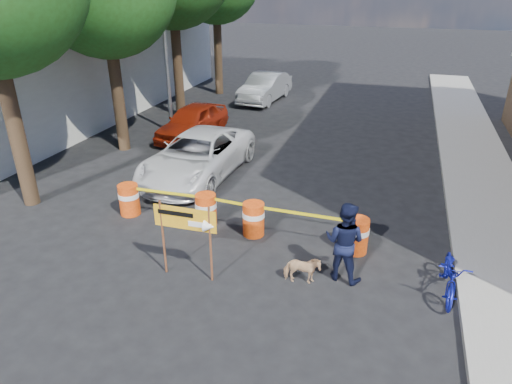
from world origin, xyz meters
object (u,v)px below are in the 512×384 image
Objects in this scene: barrel_far_left at (129,199)px; pedestrian at (344,242)px; barrel_mid_right at (253,218)px; sedan_red at (193,122)px; dog at (302,270)px; detour_sign at (193,225)px; sedan_silver at (265,87)px; barrel_mid_left at (206,209)px; bicycle at (454,257)px; barrel_far_right at (357,235)px; suv_white at (198,156)px.

pedestrian reaches higher than barrel_far_left.
sedan_red reaches higher than barrel_mid_right.
barrel_far_left is at bearing 62.45° from dog.
detour_sign reaches higher than sedan_red.
dog is 10.75m from sedan_red.
barrel_far_left and barrel_mid_right have the same top height.
sedan_silver is at bearing 105.55° from barrel_mid_right.
dog is at bearing -47.54° from sedan_red.
barrel_mid_left is 0.50× the size of bicycle.
barrel_mid_right is at bearing -12.82° from pedestrian.
sedan_silver is (1.05, 6.96, 0.04)m from sedan_red.
barrel_mid_left is 2.59m from detour_sign.
sedan_silver reaches higher than barrel_far_right.
barrel_mid_left reaches higher than dog.
barrel_mid_right is 2.79m from pedestrian.
barrel_mid_right is at bearing 34.73° from dog.
pedestrian is (3.10, 1.01, -0.41)m from detour_sign.
bicycle is 0.44× the size of sedan_red.
detour_sign is 5.87m from suv_white.
bicycle reaches higher than sedan_red.
pedestrian is (-0.18, -1.18, 0.46)m from barrel_far_right.
sedan_red is (-4.89, 6.83, 0.22)m from barrel_mid_right.
detour_sign reaches higher than barrel_mid_left.
sedan_red is (-1.90, 3.70, -0.04)m from suv_white.
sedan_silver reaches higher than sedan_red.
detour_sign is at bearing -64.00° from suv_white.
barrel_far_left is 0.50× the size of bicycle.
bicycle is at bearing -34.57° from sedan_red.
bicycle is (5.35, 1.14, -0.44)m from detour_sign.
barrel_far_left is 1.11× the size of dog.
bicycle is at bearing -26.91° from barrel_far_right.
sedan_silver is at bearing -54.08° from pedestrian.
barrel_far_right is at bearing -0.40° from barrel_far_left.
pedestrian is (6.17, -1.22, 0.46)m from barrel_far_left.
suv_white is at bearing -80.00° from sedan_silver.
detour_sign is 1.01× the size of bicycle.
barrel_far_right is (4.03, -0.13, 0.00)m from barrel_mid_left.
dog is (2.30, 0.52, -1.00)m from detour_sign.
suv_white is at bearing 112.27° from detour_sign.
sedan_red reaches higher than barrel_mid_left.
pedestrian reaches higher than bicycle.
suv_white is at bearing 152.33° from bicycle.
sedan_silver is at bearing 120.87° from bicycle.
suv_white reaches higher than barrel_mid_left.
sedan_red is at bearing 141.49° from bicycle.
barrel_mid_right is at bearing 179.48° from barrel_far_right.
suv_white reaches higher than barrel_far_left.
bicycle is (2.07, -1.05, 0.44)m from barrel_far_right.
barrel_mid_left is 1.00× the size of barrel_mid_right.
sedan_silver reaches higher than barrel_mid_right.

